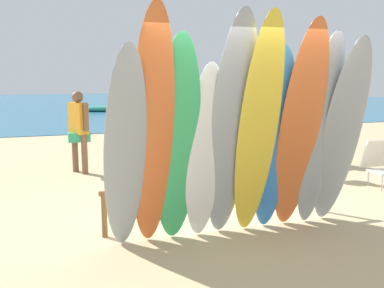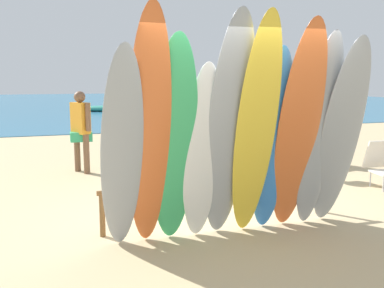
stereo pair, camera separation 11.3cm
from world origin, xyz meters
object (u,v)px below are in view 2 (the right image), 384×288
at_px(distant_boat, 118,109).
at_px(surfboard_blue_6, 272,142).
at_px(surfboard_grey_8, 319,133).
at_px(beachgoer_photographing, 178,111).
at_px(surfboard_grey_0, 122,151).
at_px(surfboard_green_2, 174,142).
at_px(surfboard_rack, 221,189).
at_px(surfboard_white_3, 202,153).
at_px(surfboard_yellow_5, 256,128).
at_px(beach_chair_red, 324,146).
at_px(surfboard_orange_1, 149,131).
at_px(beachgoer_by_water, 312,134).
at_px(beachgoer_strolling, 81,126).
at_px(surfboard_orange_7, 299,129).
at_px(surfboard_grey_4, 229,128).
at_px(beach_chair_blue, 383,163).
at_px(surfboard_grey_9, 340,135).

bearing_deg(distant_boat, surfboard_blue_6, -93.04).
height_order(surfboard_grey_8, beachgoer_photographing, surfboard_grey_8).
distance_m(surfboard_grey_0, surfboard_green_2, 0.61).
xyz_separation_m(surfboard_rack, distant_boat, (1.56, 20.07, -0.30)).
bearing_deg(surfboard_white_3, beachgoer_photographing, 73.26).
height_order(surfboard_yellow_5, beach_chair_red, surfboard_yellow_5).
bearing_deg(beachgoer_photographing, surfboard_green_2, -20.65).
height_order(surfboard_grey_0, beachgoer_photographing, surfboard_grey_0).
relative_size(surfboard_green_2, beachgoer_photographing, 1.45).
bearing_deg(surfboard_grey_8, surfboard_white_3, 178.08).
bearing_deg(beach_chair_red, surfboard_grey_8, -137.21).
relative_size(surfboard_green_2, beach_chair_red, 3.06).
relative_size(surfboard_orange_1, surfboard_white_3, 1.29).
xyz_separation_m(surfboard_yellow_5, beachgoer_by_water, (2.52, 2.60, -0.48)).
xyz_separation_m(surfboard_rack, beachgoer_by_water, (2.71, 1.99, 0.40)).
distance_m(surfboard_rack, surfboard_white_3, 0.90).
xyz_separation_m(surfboard_grey_8, beachgoer_strolling, (-2.66, 4.43, -0.29)).
bearing_deg(beachgoer_strolling, surfboard_orange_1, -23.56).
height_order(surfboard_green_2, beachgoer_by_water, surfboard_green_2).
distance_m(surfboard_orange_1, surfboard_grey_8, 2.20).
bearing_deg(surfboard_orange_1, surfboard_orange_7, 0.64).
relative_size(surfboard_yellow_5, distant_boat, 0.56).
height_order(surfboard_rack, surfboard_grey_4, surfboard_grey_4).
bearing_deg(surfboard_green_2, surfboard_grey_8, 1.10).
relative_size(surfboard_blue_6, distant_boat, 0.48).
xyz_separation_m(surfboard_yellow_5, beach_chair_red, (3.49, 3.55, -0.93)).
height_order(surfboard_orange_1, beach_chair_red, surfboard_orange_1).
distance_m(surfboard_rack, beach_chair_blue, 3.65).
relative_size(surfboard_grey_4, beach_chair_red, 3.41).
height_order(surfboard_white_3, surfboard_grey_8, surfboard_grey_8).
relative_size(surfboard_yellow_5, surfboard_grey_9, 1.09).
height_order(surfboard_white_3, surfboard_grey_9, surfboard_grey_9).
height_order(surfboard_yellow_5, surfboard_blue_6, surfboard_yellow_5).
distance_m(surfboard_grey_9, beachgoer_photographing, 7.47).
xyz_separation_m(beachgoer_by_water, beach_chair_red, (0.97, 0.96, -0.45)).
bearing_deg(surfboard_rack, beachgoer_photographing, 78.44).
xyz_separation_m(surfboard_grey_4, surfboard_grey_9, (1.52, -0.06, -0.13)).
bearing_deg(surfboard_grey_8, surfboard_grey_0, -179.30).
height_order(surfboard_grey_0, distant_boat, surfboard_grey_0).
relative_size(surfboard_orange_7, surfboard_grey_8, 1.06).
distance_m(beachgoer_by_water, beach_chair_red, 1.44).
relative_size(surfboard_blue_6, surfboard_orange_7, 0.87).
bearing_deg(surfboard_grey_8, surfboard_orange_1, -179.09).
bearing_deg(surfboard_grey_0, surfboard_grey_4, -1.81).
height_order(surfboard_rack, distant_boat, surfboard_rack).
bearing_deg(beachgoer_by_water, surfboard_grey_0, -97.53).
bearing_deg(beach_chair_red, surfboard_orange_1, -154.51).
bearing_deg(surfboard_grey_9, surfboard_orange_7, -178.16).
relative_size(surfboard_rack, surfboard_blue_6, 1.39).
xyz_separation_m(surfboard_grey_0, surfboard_grey_9, (2.79, -0.04, 0.07)).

